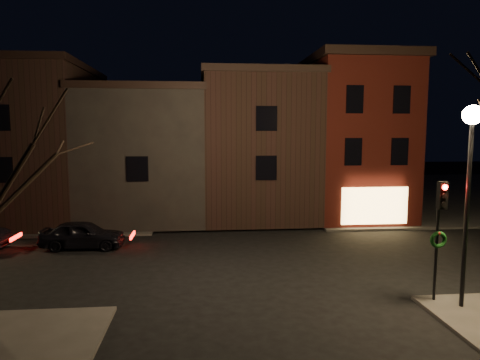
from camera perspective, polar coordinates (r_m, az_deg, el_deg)
The scene contains 9 objects.
ground at distance 19.67m, azimuth 1.49°, elevation -10.62°, with size 120.00×120.00×0.00m, color black.
sidewalk_far_right at distance 44.96m, azimuth 24.45°, elevation -1.43°, with size 30.00×30.00×0.12m, color #2D2B28.
corner_building at distance 29.94m, azimuth 14.79°, elevation 5.53°, with size 6.50×8.50×10.50m.
row_building_a at distance 29.42m, azimuth 2.03°, elevation 4.62°, with size 7.30×10.30×9.40m.
row_building_b at distance 29.42m, azimuth -12.15°, elevation 3.50°, with size 7.80×10.30×8.40m.
row_building_c at distance 31.11m, azimuth -25.60°, elevation 4.55°, with size 7.30×10.30×9.90m.
street_lamp_near at distance 15.22m, azimuth 28.38°, elevation 3.43°, with size 0.60×0.60×6.48m.
traffic_signal at distance 15.59m, azimuth 25.07°, elevation -5.14°, with size 0.58×0.38×4.05m.
parked_car_a at distance 22.80m, azimuth -20.21°, elevation -6.83°, with size 1.63×4.06×1.38m, color black.
Camera 1 is at (-2.21, -18.67, 5.78)m, focal length 32.00 mm.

